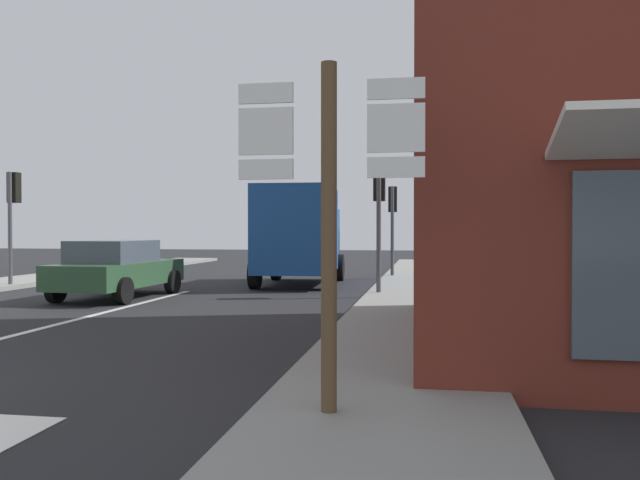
% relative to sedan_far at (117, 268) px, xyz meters
% --- Properties ---
extents(ground_plane, '(80.00, 80.00, 0.00)m').
position_rel_sedan_far_xyz_m(ground_plane, '(1.13, -0.06, -0.76)').
color(ground_plane, '#232326').
extents(sidewalk_right, '(2.37, 44.00, 0.14)m').
position_rel_sedan_far_xyz_m(sidewalk_right, '(7.45, -2.06, -0.69)').
color(sidewalk_right, gray).
rests_on(sidewalk_right, ground).
extents(lane_centre_stripe, '(0.16, 12.00, 0.01)m').
position_rel_sedan_far_xyz_m(lane_centre_stripe, '(1.13, -4.06, -0.75)').
color(lane_centre_stripe, silver).
rests_on(lane_centre_stripe, ground).
extents(sedan_far, '(2.09, 4.26, 1.47)m').
position_rel_sedan_far_xyz_m(sedan_far, '(0.00, 0.00, 0.00)').
color(sedan_far, '#2D5133').
rests_on(sedan_far, ground).
extents(delivery_truck, '(2.69, 5.10, 3.05)m').
position_rel_sedan_far_xyz_m(delivery_truck, '(3.81, 4.62, 0.89)').
color(delivery_truck, '#19478C').
rests_on(delivery_truck, ground).
extents(route_sign_post, '(1.66, 0.14, 3.20)m').
position_rel_sedan_far_xyz_m(route_sign_post, '(6.97, -9.80, 1.15)').
color(route_sign_post, brown).
rests_on(route_sign_post, ground).
extents(traffic_light_far_right, '(0.30, 0.49, 3.27)m').
position_rel_sedan_far_xyz_m(traffic_light_far_right, '(6.56, 7.70, 1.66)').
color(traffic_light_far_right, '#47474C').
rests_on(traffic_light_far_right, ground).
extents(traffic_light_near_left, '(0.30, 0.49, 3.44)m').
position_rel_sedan_far_xyz_m(traffic_light_near_left, '(-4.31, 2.03, 1.79)').
color(traffic_light_near_left, '#47474C').
rests_on(traffic_light_near_left, ground).
extents(traffic_light_near_right, '(0.30, 0.49, 3.38)m').
position_rel_sedan_far_xyz_m(traffic_light_near_right, '(6.56, 1.40, 1.75)').
color(traffic_light_near_right, '#47474C').
rests_on(traffic_light_near_right, ground).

